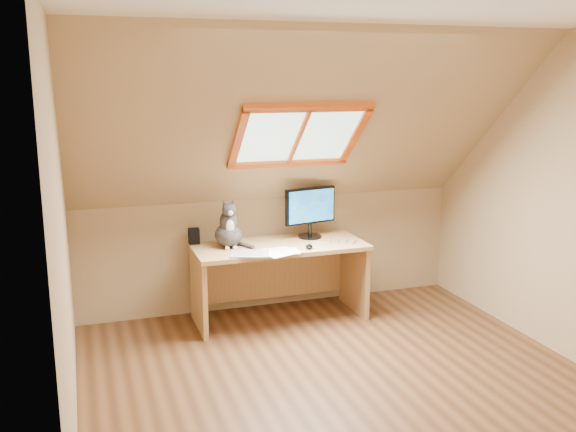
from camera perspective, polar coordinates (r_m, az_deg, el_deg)
name	(u,v)px	position (r m, az deg, el deg)	size (l,w,h in m)	color
ground	(349,389)	(4.51, 5.41, -15.05)	(3.50, 3.50, 0.00)	brown
room_shell	(359,183)	(3.98, 6.36, 2.97)	(3.52, 3.52, 2.41)	tan
desk	(277,266)	(5.58, -0.98, -4.46)	(1.47, 0.64, 0.67)	tan
monitor	(310,209)	(5.63, 2.00, 0.62)	(0.48, 0.21, 0.45)	black
cat	(228,230)	(5.37, -5.31, -1.21)	(0.24, 0.28, 0.42)	#3F3B38
desk_speaker	(194,236)	(5.53, -8.36, -1.78)	(0.09, 0.09, 0.13)	black
graphics_tablet	(250,254)	(5.15, -3.42, -3.39)	(0.31, 0.22, 0.01)	#B2B2B7
mouse	(309,247)	(5.33, 1.90, -2.73)	(0.06, 0.10, 0.03)	black
papers	(277,253)	(5.19, -0.99, -3.29)	(0.35, 0.30, 0.01)	white
cables	(333,243)	(5.51, 4.06, -2.39)	(0.51, 0.26, 0.01)	silver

